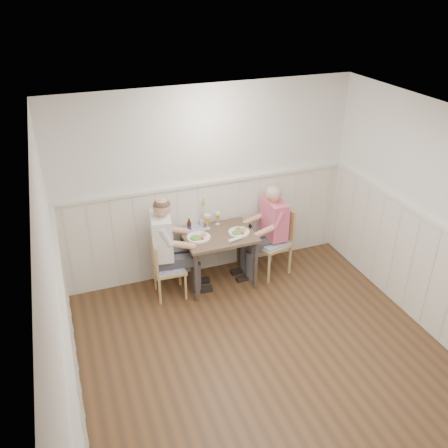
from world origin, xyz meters
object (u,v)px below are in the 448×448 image
man_in_pink (271,236)px  chair_left (165,266)px  dining_table (219,241)px  grass_vase (202,213)px  chair_right (274,238)px  beer_bottle (189,226)px  diner_cream (166,254)px

man_in_pink → chair_left: bearing=-177.4°
dining_table → grass_vase: bearing=115.8°
dining_table → chair_left: chair_left is taller
chair_right → beer_bottle: bearing=171.4°
diner_cream → beer_bottle: size_ratio=6.88×
diner_cream → beer_bottle: diner_cream is taller
diner_cream → grass_vase: 0.72m
dining_table → diner_cream: size_ratio=0.66×
dining_table → beer_bottle: size_ratio=4.56×
chair_right → grass_vase: size_ratio=2.20×
beer_bottle → grass_vase: (0.21, 0.10, 0.11)m
man_in_pink → grass_vase: bearing=164.2°
dining_table → man_in_pink: bearing=1.9°
chair_left → man_in_pink: (1.51, 0.07, 0.10)m
chair_right → grass_vase: 1.08m
chair_left → grass_vase: size_ratio=1.90×
man_in_pink → beer_bottle: (-1.11, 0.15, 0.29)m
man_in_pink → diner_cream: 1.48m
dining_table → diner_cream: (-0.71, 0.02, -0.07)m
chair_left → dining_table: bearing=3.4°
chair_left → diner_cream: 0.15m
chair_left → man_in_pink: man_in_pink is taller
chair_left → diner_cream: (0.04, 0.07, 0.13)m
beer_bottle → dining_table: bearing=-27.4°
dining_table → beer_bottle: 0.43m
dining_table → grass_vase: size_ratio=2.11×
beer_bottle → grass_vase: size_ratio=0.46×
chair_left → chair_right: bearing=1.7°
chair_left → grass_vase: (0.61, 0.33, 0.50)m
chair_right → chair_left: size_ratio=1.16×
diner_cream → grass_vase: bearing=24.2°
dining_table → man_in_pink: size_ratio=0.70×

